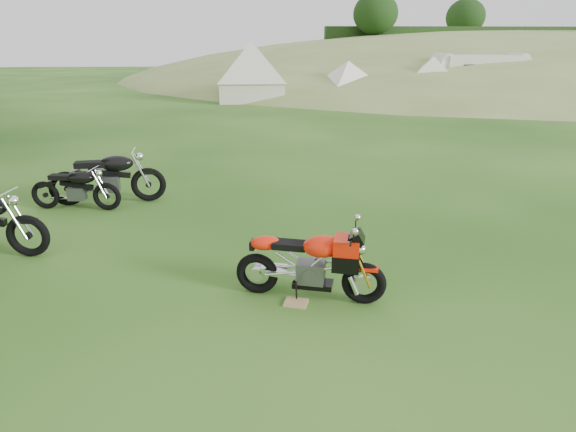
{
  "coord_description": "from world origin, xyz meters",
  "views": [
    {
      "loc": [
        -0.22,
        -5.59,
        3.0
      ],
      "look_at": [
        0.17,
        0.4,
        0.82
      ],
      "focal_mm": 30.0,
      "sensor_mm": 36.0,
      "label": 1
    }
  ],
  "objects_px": {
    "tent_mid": "(348,79)",
    "tent_left": "(252,73)",
    "plywood_board": "(296,303)",
    "vintage_moto_d": "(107,176)",
    "vintage_moto_c": "(75,187)",
    "tent_right": "(432,78)",
    "caravan": "(477,77)",
    "sport_motorcycle": "(310,259)"
  },
  "relations": [
    {
      "from": "vintage_moto_c",
      "to": "caravan",
      "type": "relative_size",
      "value": 0.33
    },
    {
      "from": "vintage_moto_d",
      "to": "caravan",
      "type": "relative_size",
      "value": 0.41
    },
    {
      "from": "plywood_board",
      "to": "sport_motorcycle",
      "type": "bearing_deg",
      "value": 38.15
    },
    {
      "from": "sport_motorcycle",
      "to": "tent_mid",
      "type": "relative_size",
      "value": 0.68
    },
    {
      "from": "vintage_moto_c",
      "to": "tent_right",
      "type": "height_order",
      "value": "tent_right"
    },
    {
      "from": "tent_mid",
      "to": "caravan",
      "type": "distance_m",
      "value": 7.15
    },
    {
      "from": "tent_mid",
      "to": "tent_left",
      "type": "bearing_deg",
      "value": 157.1
    },
    {
      "from": "sport_motorcycle",
      "to": "plywood_board",
      "type": "xyz_separation_m",
      "value": [
        -0.17,
        -0.14,
        -0.52
      ]
    },
    {
      "from": "vintage_moto_c",
      "to": "tent_right",
      "type": "bearing_deg",
      "value": 60.93
    },
    {
      "from": "tent_right",
      "to": "tent_mid",
      "type": "bearing_deg",
      "value": -172.0
    },
    {
      "from": "plywood_board",
      "to": "tent_mid",
      "type": "bearing_deg",
      "value": 78.15
    },
    {
      "from": "sport_motorcycle",
      "to": "tent_right",
      "type": "bearing_deg",
      "value": 82.07
    },
    {
      "from": "plywood_board",
      "to": "vintage_moto_c",
      "type": "height_order",
      "value": "vintage_moto_c"
    },
    {
      "from": "tent_right",
      "to": "vintage_moto_d",
      "type": "bearing_deg",
      "value": -109.15
    },
    {
      "from": "plywood_board",
      "to": "vintage_moto_c",
      "type": "relative_size",
      "value": 0.17
    },
    {
      "from": "sport_motorcycle",
      "to": "tent_left",
      "type": "xyz_separation_m",
      "value": [
        -0.83,
        21.36,
        0.91
      ]
    },
    {
      "from": "sport_motorcycle",
      "to": "caravan",
      "type": "xyz_separation_m",
      "value": [
        11.41,
        21.2,
        0.66
      ]
    },
    {
      "from": "vintage_moto_d",
      "to": "vintage_moto_c",
      "type": "bearing_deg",
      "value": -153.26
    },
    {
      "from": "plywood_board",
      "to": "caravan",
      "type": "xyz_separation_m",
      "value": [
        11.58,
        21.34,
        1.18
      ]
    },
    {
      "from": "plywood_board",
      "to": "vintage_moto_c",
      "type": "bearing_deg",
      "value": 135.9
    },
    {
      "from": "sport_motorcycle",
      "to": "tent_mid",
      "type": "height_order",
      "value": "tent_mid"
    },
    {
      "from": "vintage_moto_c",
      "to": "tent_left",
      "type": "bearing_deg",
      "value": 87.76
    },
    {
      "from": "plywood_board",
      "to": "caravan",
      "type": "relative_size",
      "value": 0.05
    },
    {
      "from": "caravan",
      "to": "vintage_moto_d",
      "type": "bearing_deg",
      "value": -131.98
    },
    {
      "from": "plywood_board",
      "to": "vintage_moto_d",
      "type": "xyz_separation_m",
      "value": [
        -3.35,
        4.08,
        0.54
      ]
    },
    {
      "from": "tent_right",
      "to": "sport_motorcycle",
      "type": "bearing_deg",
      "value": -95.57
    },
    {
      "from": "sport_motorcycle",
      "to": "vintage_moto_d",
      "type": "bearing_deg",
      "value": 146.74
    },
    {
      "from": "tent_right",
      "to": "tent_left",
      "type": "bearing_deg",
      "value": -169.05
    },
    {
      "from": "tent_left",
      "to": "tent_mid",
      "type": "height_order",
      "value": "tent_left"
    },
    {
      "from": "plywood_board",
      "to": "vintage_moto_d",
      "type": "distance_m",
      "value": 5.31
    },
    {
      "from": "sport_motorcycle",
      "to": "tent_right",
      "type": "relative_size",
      "value": 0.63
    },
    {
      "from": "vintage_moto_c",
      "to": "tent_mid",
      "type": "height_order",
      "value": "tent_mid"
    },
    {
      "from": "plywood_board",
      "to": "vintage_moto_c",
      "type": "xyz_separation_m",
      "value": [
        -3.86,
        3.74,
        0.43
      ]
    },
    {
      "from": "sport_motorcycle",
      "to": "tent_mid",
      "type": "xyz_separation_m",
      "value": [
        4.26,
        21.02,
        0.6
      ]
    },
    {
      "from": "vintage_moto_c",
      "to": "tent_right",
      "type": "xyz_separation_m",
      "value": [
        12.62,
        16.7,
        0.77
      ]
    },
    {
      "from": "tent_left",
      "to": "caravan",
      "type": "relative_size",
      "value": 0.65
    },
    {
      "from": "tent_left",
      "to": "tent_right",
      "type": "bearing_deg",
      "value": -6.76
    },
    {
      "from": "vintage_moto_d",
      "to": "sport_motorcycle",
      "type": "bearing_deg",
      "value": -55.17
    },
    {
      "from": "vintage_moto_c",
      "to": "caravan",
      "type": "distance_m",
      "value": 23.42
    },
    {
      "from": "sport_motorcycle",
      "to": "vintage_moto_c",
      "type": "bearing_deg",
      "value": 153.21
    },
    {
      "from": "tent_mid",
      "to": "sport_motorcycle",
      "type": "bearing_deg",
      "value": -120.51
    },
    {
      "from": "tent_left",
      "to": "tent_right",
      "type": "xyz_separation_m",
      "value": [
        9.41,
        -1.05,
        -0.23
      ]
    }
  ]
}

